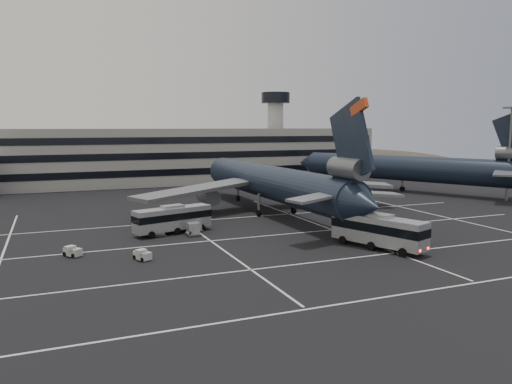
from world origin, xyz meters
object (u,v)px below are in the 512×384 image
Objects in this scene: trijet_main at (273,182)px; tug_a at (143,255)px; bus_far at (173,218)px; uld_cluster at (179,225)px; bus_near at (378,229)px.

trijet_main is 33.44m from tug_a.
uld_cluster is at bearing -61.91° from bus_far.
bus_near is 1.28× the size of uld_cluster.
bus_far is (-20.76, 17.88, -0.20)m from bus_near.
trijet_main reaches higher than tug_a.
tug_a is (-6.19, -12.45, -1.55)m from bus_far.
uld_cluster is (7.21, 13.45, 0.28)m from tug_a.
uld_cluster is (-18.00, -8.03, -4.40)m from trijet_main.
bus_far reaches higher than uld_cluster.
bus_near is at bearing -43.72° from uld_cluster.
bus_near reaches higher than uld_cluster.
trijet_main is 20.19m from uld_cluster.
bus_far is 1.92m from uld_cluster.
uld_cluster is at bearing 116.14° from bus_near.
bus_far is at bearing -155.90° from trijet_main.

